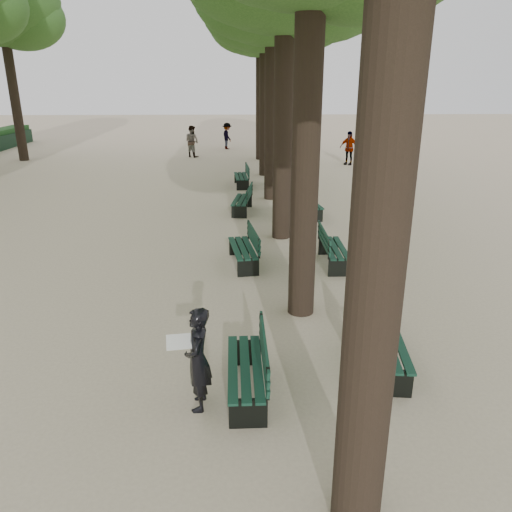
{
  "coord_description": "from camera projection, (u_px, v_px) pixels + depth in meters",
  "views": [
    {
      "loc": [
        0.31,
        -6.06,
        4.45
      ],
      "look_at": [
        0.6,
        3.0,
        1.2
      ],
      "focal_mm": 35.0,
      "sensor_mm": 36.0,
      "label": 1
    }
  ],
  "objects": [
    {
      "name": "ground",
      "position": [
        221.0,
        405.0,
        7.2
      ],
      "size": [
        120.0,
        120.0,
        0.0
      ],
      "primitive_type": "plane",
      "color": "beige",
      "rests_on": "ground"
    },
    {
      "name": "tree_central_5",
      "position": [
        261.0,
        13.0,
        26.3
      ],
      "size": [
        6.0,
        6.0,
        9.95
      ],
      "color": "#33261C",
      "rests_on": "ground"
    },
    {
      "name": "tree_far_5",
      "position": [
        0.0,
        2.0,
        25.72
      ],
      "size": [
        6.0,
        6.0,
        10.45
      ],
      "color": "#33261C",
      "rests_on": "ground"
    },
    {
      "name": "bench_left_0",
      "position": [
        246.0,
        377.0,
        7.37
      ],
      "size": [
        0.6,
        1.81,
        0.92
      ],
      "color": "black",
      "rests_on": "ground"
    },
    {
      "name": "bench_left_1",
      "position": [
        243.0,
        255.0,
        12.48
      ],
      "size": [
        0.81,
        1.86,
        0.92
      ],
      "color": "black",
      "rests_on": "ground"
    },
    {
      "name": "bench_left_2",
      "position": [
        242.0,
        205.0,
        17.39
      ],
      "size": [
        0.8,
        1.86,
        0.92
      ],
      "color": "black",
      "rests_on": "ground"
    },
    {
      "name": "bench_left_3",
      "position": [
        241.0,
        180.0,
        21.53
      ],
      "size": [
        0.69,
        1.83,
        0.92
      ],
      "color": "black",
      "rests_on": "ground"
    },
    {
      "name": "bench_right_0",
      "position": [
        386.0,
        353.0,
        8.02
      ],
      "size": [
        0.76,
        1.85,
        0.92
      ],
      "color": "black",
      "rests_on": "ground"
    },
    {
      "name": "bench_right_1",
      "position": [
        334.0,
        255.0,
        12.48
      ],
      "size": [
        0.58,
        1.8,
        0.92
      ],
      "color": "black",
      "rests_on": "ground"
    },
    {
      "name": "bench_right_2",
      "position": [
        309.0,
        208.0,
        16.92
      ],
      "size": [
        0.81,
        1.86,
        0.92
      ],
      "color": "black",
      "rests_on": "ground"
    },
    {
      "name": "bench_right_3",
      "position": [
        294.0,
        180.0,
        21.55
      ],
      "size": [
        0.72,
        1.84,
        0.92
      ],
      "color": "black",
      "rests_on": "ground"
    },
    {
      "name": "man_with_map",
      "position": [
        198.0,
        359.0,
        6.91
      ],
      "size": [
        0.59,
        0.62,
        1.54
      ],
      "color": "black",
      "rests_on": "ground"
    },
    {
      "name": "pedestrian_b",
      "position": [
        227.0,
        136.0,
        32.66
      ],
      "size": [
        0.67,
        1.14,
        1.68
      ],
      "primitive_type": "imported",
      "rotation": [
        0.0,
        0.0,
        1.9
      ],
      "color": "#262628",
      "rests_on": "ground"
    },
    {
      "name": "pedestrian_a",
      "position": [
        192.0,
        141.0,
        29.33
      ],
      "size": [
        0.92,
        0.83,
        1.82
      ],
      "primitive_type": "imported",
      "rotation": [
        0.0,
        0.0,
        2.48
      ],
      "color": "#262628",
      "rests_on": "ground"
    },
    {
      "name": "pedestrian_c",
      "position": [
        349.0,
        148.0,
        26.71
      ],
      "size": [
        1.06,
        0.89,
        1.78
      ],
      "primitive_type": "imported",
      "rotation": [
        0.0,
        0.0,
        5.67
      ],
      "color": "#262628",
      "rests_on": "ground"
    }
  ]
}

